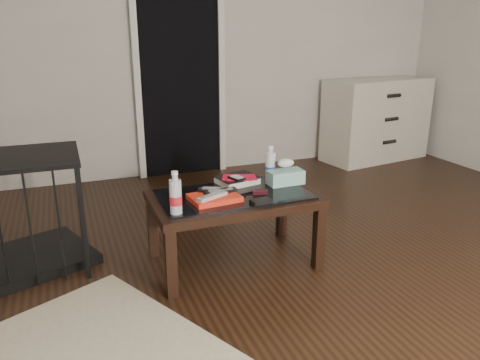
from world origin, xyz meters
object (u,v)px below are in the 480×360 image
object	(u,v)px
tissue_box	(285,177)
dresser	(376,120)
water_bottle_left	(175,192)
water_bottle_right	(270,163)
pet_crate	(9,235)
textbook	(237,180)
coffee_table	(233,203)

from	to	relation	value
tissue_box	dresser	bearing A→B (deg)	39.85
water_bottle_left	water_bottle_right	bearing A→B (deg)	25.45
pet_crate	textbook	distance (m)	1.44
water_bottle_right	coffee_table	bearing A→B (deg)	-154.04
dresser	coffee_table	bearing A→B (deg)	-151.74
coffee_table	water_bottle_left	size ratio (longest dim) A/B	4.20
textbook	water_bottle_left	world-z (taller)	water_bottle_left
textbook	water_bottle_right	distance (m)	0.24
textbook	pet_crate	bearing A→B (deg)	159.00
pet_crate	water_bottle_left	distance (m)	1.14
pet_crate	tissue_box	distance (m)	1.74
coffee_table	water_bottle_right	bearing A→B (deg)	25.96
coffee_table	pet_crate	world-z (taller)	pet_crate
pet_crate	water_bottle_right	xyz separation A→B (m)	(1.62, -0.25, 0.35)
pet_crate	dresser	bearing A→B (deg)	-0.11
dresser	pet_crate	xyz separation A→B (m)	(-3.68, -1.39, -0.22)
pet_crate	water_bottle_left	world-z (taller)	pet_crate
pet_crate	water_bottle_right	distance (m)	1.68
coffee_table	tissue_box	bearing A→B (deg)	8.78
water_bottle_left	water_bottle_right	xyz separation A→B (m)	(0.72, 0.34, 0.00)
water_bottle_left	water_bottle_right	distance (m)	0.79
tissue_box	water_bottle_left	bearing A→B (deg)	-163.68
textbook	tissue_box	world-z (taller)	tissue_box
coffee_table	pet_crate	bearing A→B (deg)	162.98
water_bottle_left	tissue_box	xyz separation A→B (m)	(0.78, 0.25, -0.07)
coffee_table	water_bottle_left	xyz separation A→B (m)	(-0.40, -0.19, 0.18)
pet_crate	water_bottle_left	xyz separation A→B (m)	(0.91, -0.59, 0.35)
water_bottle_right	textbook	bearing A→B (deg)	173.46
dresser	tissue_box	xyz separation A→B (m)	(-1.99, -1.73, 0.06)
coffee_table	dresser	bearing A→B (deg)	37.07
pet_crate	textbook	size ratio (longest dim) A/B	4.22
tissue_box	pet_crate	bearing A→B (deg)	167.37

